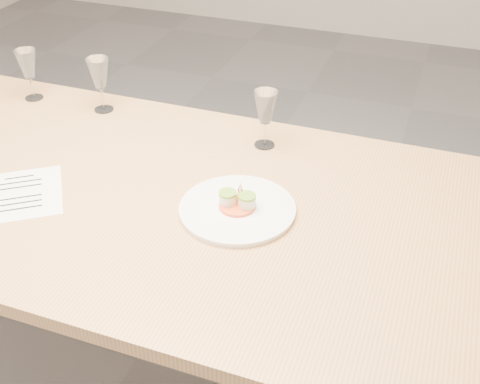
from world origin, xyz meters
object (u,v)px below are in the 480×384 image
(recipe_sheet, at_px, (25,194))
(wine_glass_3, at_px, (265,109))
(wine_glass_1, at_px, (27,65))
(wine_glass_2, at_px, (99,75))
(dinner_plate, at_px, (237,208))
(dining_table, at_px, (113,201))

(recipe_sheet, relative_size, wine_glass_3, 1.73)
(wine_glass_1, height_order, wine_glass_2, wine_glass_2)
(recipe_sheet, bearing_deg, wine_glass_1, 87.92)
(recipe_sheet, xyz_separation_m, wine_glass_1, (-0.34, 0.51, 0.12))
(wine_glass_1, height_order, wine_glass_3, wine_glass_3)
(dinner_plate, bearing_deg, dining_table, 178.42)
(recipe_sheet, xyz_separation_m, wine_glass_3, (0.53, 0.48, 0.13))
(dining_table, height_order, wine_glass_3, wine_glass_3)
(dinner_plate, relative_size, recipe_sheet, 0.98)
(dining_table, bearing_deg, dinner_plate, -1.58)
(dinner_plate, distance_m, wine_glass_1, 1.00)
(wine_glass_1, relative_size, wine_glass_2, 0.97)
(wine_glass_1, bearing_deg, dining_table, -35.60)
(dinner_plate, relative_size, wine_glass_1, 1.71)
(wine_glass_3, bearing_deg, dining_table, -135.19)
(wine_glass_3, bearing_deg, dinner_plate, -83.17)
(dinner_plate, height_order, recipe_sheet, dinner_plate)
(wine_glass_3, bearing_deg, wine_glass_1, 177.80)
(dining_table, height_order, wine_glass_1, wine_glass_1)
(wine_glass_2, distance_m, wine_glass_3, 0.59)
(wine_glass_2, xyz_separation_m, wine_glass_3, (0.59, -0.04, -0.00))
(dining_table, height_order, dinner_plate, dinner_plate)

